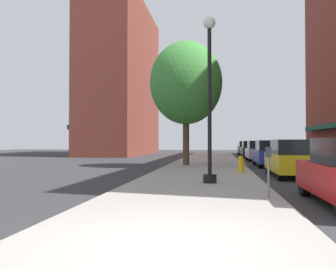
{
  "coord_description": "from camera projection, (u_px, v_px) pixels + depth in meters",
  "views": [
    {
      "loc": [
        0.75,
        -4.92,
        1.56
      ],
      "look_at": [
        -3.14,
        22.12,
        2.14
      ],
      "focal_mm": 37.2,
      "sensor_mm": 36.0,
      "label": 1
    }
  ],
  "objects": [
    {
      "name": "car_green",
      "position": [
        246.0,
        148.0,
        40.97
      ],
      "size": [
        1.8,
        4.3,
        1.66
      ],
      "rotation": [
        0.0,
        0.0,
        0.01
      ],
      "color": "black",
      "rests_on": "ground"
    },
    {
      "name": "building_far_background",
      "position": [
        123.0,
        81.0,
        43.33
      ],
      "size": [
        6.8,
        18.0,
        18.43
      ],
      "color": "brown",
      "rests_on": "ground"
    },
    {
      "name": "car_blue",
      "position": [
        270.0,
        154.0,
        21.98
      ],
      "size": [
        1.8,
        4.3,
        1.66
      ],
      "rotation": [
        0.0,
        0.0,
        -0.01
      ],
      "color": "black",
      "rests_on": "ground"
    },
    {
      "name": "tree_near",
      "position": [
        186.0,
        83.0,
        21.68
      ],
      "size": [
        4.51,
        4.51,
        7.72
      ],
      "color": "#4C3823",
      "rests_on": "sidewalk_slab"
    },
    {
      "name": "parking_meter_near",
      "position": [
        269.0,
        165.0,
        9.02
      ],
      "size": [
        0.14,
        0.09,
        1.31
      ],
      "color": "slate",
      "rests_on": "sidewalk_slab"
    },
    {
      "name": "ground_plane",
      "position": [
        269.0,
        166.0,
        22.19
      ],
      "size": [
        90.0,
        90.0,
        0.0
      ],
      "primitive_type": "plane",
      "color": "#2D2D30"
    },
    {
      "name": "sidewalk_slab",
      "position": [
        207.0,
        164.0,
        23.75
      ],
      "size": [
        4.8,
        50.0,
        0.12
      ],
      "primitive_type": "cube",
      "color": "gray",
      "rests_on": "ground"
    },
    {
      "name": "fire_hydrant",
      "position": [
        241.0,
        164.0,
        16.24
      ],
      "size": [
        0.33,
        0.26,
        0.79
      ],
      "color": "gold",
      "rests_on": "sidewalk_slab"
    },
    {
      "name": "lamppost",
      "position": [
        210.0,
        96.0,
        12.3
      ],
      "size": [
        0.48,
        0.48,
        5.9
      ],
      "color": "black",
      "rests_on": "sidewalk_slab"
    },
    {
      "name": "car_silver",
      "position": [
        258.0,
        151.0,
        28.5
      ],
      "size": [
        1.8,
        4.3,
        1.66
      ],
      "rotation": [
        0.0,
        0.0,
        0.03
      ],
      "color": "black",
      "rests_on": "ground"
    },
    {
      "name": "car_black",
      "position": [
        251.0,
        149.0,
        34.95
      ],
      "size": [
        1.8,
        4.3,
        1.66
      ],
      "rotation": [
        0.0,
        0.0,
        0.0
      ],
      "color": "black",
      "rests_on": "ground"
    },
    {
      "name": "car_yellow",
      "position": [
        292.0,
        159.0,
        15.46
      ],
      "size": [
        1.8,
        4.3,
        1.66
      ],
      "rotation": [
        0.0,
        0.0,
        0.01
      ],
      "color": "black",
      "rests_on": "ground"
    }
  ]
}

